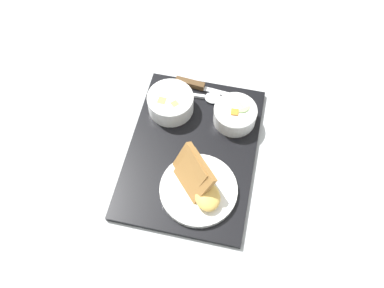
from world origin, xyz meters
The scene contains 7 objects.
ground_plane centered at (0.00, 0.00, 0.00)m, with size 4.00×4.00×0.00m, color silver.
serving_tray centered at (0.00, 0.00, 0.01)m, with size 0.47×0.36×0.02m.
bowl_salad centered at (-0.10, 0.10, 0.04)m, with size 0.11×0.11×0.05m.
bowl_soup centered at (-0.12, -0.07, 0.05)m, with size 0.12×0.12×0.05m.
plate_main centered at (0.10, 0.03, 0.04)m, with size 0.19×0.19×0.09m.
knife centered at (-0.20, -0.02, 0.02)m, with size 0.05×0.19×0.02m.
spoon centered at (-0.16, 0.01, 0.02)m, with size 0.04×0.15×0.01m.
Camera 1 is at (0.49, 0.06, 0.91)m, focal length 38.00 mm.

